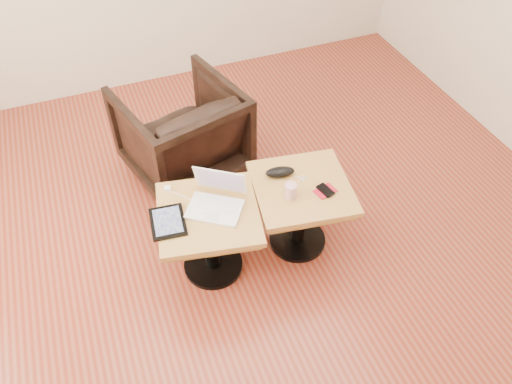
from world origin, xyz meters
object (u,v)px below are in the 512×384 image
object	(u,v)px
side_table_right	(301,201)
striped_cup	(291,191)
side_table_left	(210,226)
armchair	(182,133)
laptop	(216,200)

from	to	relation	value
side_table_right	striped_cup	size ratio (longest dim) A/B	7.13
side_table_left	armchair	xyz separation A→B (m)	(0.09, 0.94, -0.03)
side_table_right	side_table_left	bearing A→B (deg)	-171.90
laptop	armchair	size ratio (longest dim) A/B	0.51
side_table_right	laptop	size ratio (longest dim) A/B	1.63
side_table_right	laptop	world-z (taller)	laptop
laptop	striped_cup	xyz separation A→B (m)	(0.42, -0.09, 0.00)
side_table_left	striped_cup	xyz separation A→B (m)	(0.49, -0.06, 0.18)
side_table_left	laptop	size ratio (longest dim) A/B	1.67
side_table_left	laptop	bearing A→B (deg)	37.80
striped_cup	armchair	world-z (taller)	armchair
side_table_left	armchair	world-z (taller)	armchair
laptop	armchair	bearing A→B (deg)	123.35
side_table_right	armchair	distance (m)	1.07
armchair	side_table_left	bearing A→B (deg)	69.74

